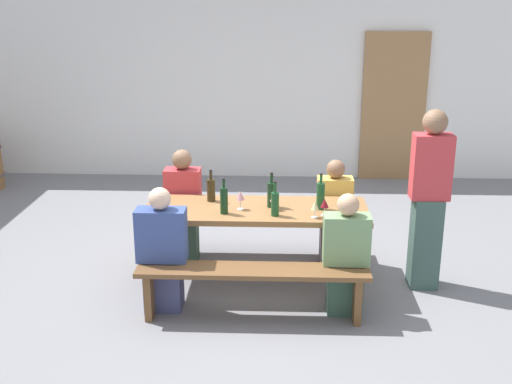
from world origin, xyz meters
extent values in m
plane|color=slate|center=(0.00, 0.00, 0.00)|extent=(24.00, 24.00, 0.00)
cube|color=white|center=(0.00, 3.73, 1.60)|extent=(14.00, 0.20, 3.20)
cube|color=#9E7247|center=(1.81, 3.59, 1.05)|extent=(0.90, 0.06, 2.10)
cube|color=olive|center=(0.00, 0.00, 0.72)|extent=(2.02, 0.73, 0.05)
cylinder|color=olive|center=(-0.93, -0.30, 0.35)|extent=(0.07, 0.07, 0.70)
cylinder|color=olive|center=(0.93, -0.30, 0.35)|extent=(0.07, 0.07, 0.70)
cylinder|color=olive|center=(-0.93, 0.30, 0.35)|extent=(0.07, 0.07, 0.70)
cylinder|color=olive|center=(0.93, 0.30, 0.35)|extent=(0.07, 0.07, 0.70)
cube|color=brown|center=(0.00, -0.66, 0.43)|extent=(1.92, 0.30, 0.04)
cube|color=brown|center=(-0.86, -0.66, 0.21)|extent=(0.06, 0.24, 0.41)
cube|color=brown|center=(0.86, -0.66, 0.21)|extent=(0.06, 0.24, 0.41)
cube|color=brown|center=(0.00, 0.66, 0.43)|extent=(1.92, 0.30, 0.04)
cube|color=brown|center=(-0.86, 0.66, 0.21)|extent=(0.06, 0.24, 0.41)
cube|color=brown|center=(0.86, 0.66, 0.21)|extent=(0.06, 0.24, 0.41)
cylinder|color=#194723|center=(0.17, -0.20, 0.86)|extent=(0.07, 0.07, 0.21)
cylinder|color=#194723|center=(0.17, -0.20, 1.01)|extent=(0.02, 0.02, 0.09)
cylinder|color=black|center=(0.17, -0.20, 1.06)|extent=(0.03, 0.03, 0.01)
cylinder|color=#143319|center=(0.14, 0.04, 0.86)|extent=(0.08, 0.08, 0.23)
cylinder|color=#143319|center=(0.14, 0.04, 1.02)|extent=(0.03, 0.03, 0.08)
cylinder|color=black|center=(0.14, 0.04, 1.07)|extent=(0.03, 0.03, 0.01)
cylinder|color=#332814|center=(-0.43, 0.18, 0.86)|extent=(0.08, 0.08, 0.21)
cylinder|color=#332814|center=(-0.43, 0.18, 1.00)|extent=(0.03, 0.03, 0.08)
cylinder|color=black|center=(-0.43, 0.18, 1.04)|extent=(0.03, 0.03, 0.01)
cylinder|color=#194723|center=(0.58, -0.01, 0.87)|extent=(0.07, 0.07, 0.24)
cylinder|color=#194723|center=(0.58, -0.01, 1.03)|extent=(0.03, 0.03, 0.08)
cylinder|color=black|center=(0.58, -0.01, 1.08)|extent=(0.03, 0.03, 0.01)
cylinder|color=#143319|center=(-0.27, -0.16, 0.87)|extent=(0.07, 0.07, 0.24)
cylinder|color=#143319|center=(-0.27, -0.16, 1.02)|extent=(0.02, 0.02, 0.07)
cylinder|color=black|center=(-0.27, -0.16, 1.07)|extent=(0.03, 0.03, 0.01)
cylinder|color=silver|center=(-0.14, -0.05, 0.75)|extent=(0.06, 0.06, 0.01)
cylinder|color=silver|center=(-0.14, -0.05, 0.80)|extent=(0.01, 0.01, 0.09)
cone|color=#D18C93|center=(-0.14, -0.05, 0.89)|extent=(0.08, 0.08, 0.09)
cylinder|color=silver|center=(0.61, -0.18, 0.75)|extent=(0.06, 0.06, 0.01)
cylinder|color=silver|center=(0.61, -0.18, 0.79)|extent=(0.01, 0.01, 0.07)
cone|color=maroon|center=(0.61, -0.18, 0.86)|extent=(0.07, 0.07, 0.07)
cylinder|color=silver|center=(0.52, -0.24, 0.75)|extent=(0.06, 0.06, 0.01)
cylinder|color=silver|center=(0.52, -0.24, 0.79)|extent=(0.01, 0.01, 0.07)
cone|color=beige|center=(0.52, -0.24, 0.86)|extent=(0.07, 0.07, 0.08)
cylinder|color=silver|center=(-0.92, -0.07, 0.75)|extent=(0.06, 0.06, 0.01)
cylinder|color=silver|center=(-0.92, -0.07, 0.80)|extent=(0.01, 0.01, 0.09)
cone|color=maroon|center=(-0.92, -0.07, 0.88)|extent=(0.07, 0.07, 0.08)
cylinder|color=silver|center=(0.17, -0.05, 0.75)|extent=(0.06, 0.06, 0.01)
cylinder|color=silver|center=(0.17, -0.05, 0.80)|extent=(0.01, 0.01, 0.08)
cone|color=#D18C93|center=(0.17, -0.05, 0.88)|extent=(0.08, 0.08, 0.09)
cube|color=#3F436D|center=(-0.77, -0.51, 0.23)|extent=(0.31, 0.24, 0.45)
cube|color=#384C8C|center=(-0.77, -0.51, 0.68)|extent=(0.42, 0.20, 0.45)
sphere|color=beige|center=(-0.77, -0.51, 1.00)|extent=(0.19, 0.19, 0.19)
cube|color=#335342|center=(0.77, -0.51, 0.23)|extent=(0.29, 0.24, 0.45)
cube|color=#729966|center=(0.77, -0.51, 0.66)|extent=(0.39, 0.20, 0.42)
sphere|color=tan|center=(0.77, -0.51, 0.96)|extent=(0.18, 0.18, 0.18)
cube|color=#304A3A|center=(-0.74, 0.51, 0.23)|extent=(0.27, 0.24, 0.45)
cube|color=#C6383D|center=(-0.74, 0.51, 0.71)|extent=(0.35, 0.20, 0.51)
sphere|color=#846047|center=(-0.74, 0.51, 1.06)|extent=(0.19, 0.19, 0.19)
cube|color=#584A4E|center=(0.75, 0.51, 0.23)|extent=(0.26, 0.24, 0.45)
cube|color=gold|center=(0.75, 0.51, 0.67)|extent=(0.35, 0.20, 0.44)
sphere|color=#846047|center=(0.75, 0.51, 0.98)|extent=(0.18, 0.18, 0.18)
cube|color=#3C5850|center=(1.55, 0.02, 0.43)|extent=(0.26, 0.24, 0.85)
cube|color=#C6383D|center=(1.55, 0.02, 1.15)|extent=(0.34, 0.20, 0.58)
sphere|color=#846047|center=(1.55, 0.02, 1.55)|extent=(0.22, 0.22, 0.22)
camera|label=1|loc=(0.22, -5.44, 2.62)|focal=44.63mm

